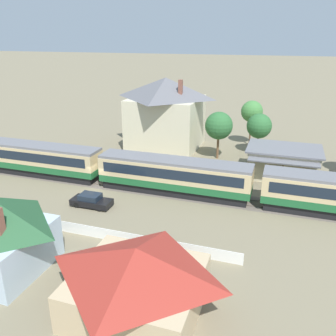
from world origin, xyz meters
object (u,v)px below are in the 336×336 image
Objects in this scene: passenger_train at (176,175)px; station_building at (283,162)px; yard_tree_0 at (219,126)px; yard_tree_1 at (259,126)px; parked_car_black at (91,201)px; yard_tree_2 at (252,112)px; cottage_red_roof at (137,278)px; station_house_grey_roof at (166,112)px.

station_building is (11.25, 9.21, -0.32)m from passenger_train.
yard_tree_0 reaches higher than yard_tree_1.
parked_car_black is 31.16m from yard_tree_2.
cottage_red_roof is 1.27× the size of yard_tree_0.
parked_car_black is at bearing -140.86° from station_building.
parked_car_black is (-0.59, -22.58, -4.97)m from station_house_grey_roof.
yard_tree_1 is 0.84× the size of yard_tree_2.
yard_tree_1 is 4.65m from yard_tree_2.
yard_tree_1 reaches higher than passenger_train.
cottage_red_roof is at bearing -74.18° from station_house_grey_roof.
cottage_red_roof is (3.01, -18.18, 0.17)m from passenger_train.
yard_tree_0 is (8.96, -3.09, -0.78)m from station_house_grey_roof.
passenger_train is 18.26m from station_house_grey_roof.
yard_tree_0 is at bearing -113.79° from yard_tree_2.
passenger_train is 4.81× the size of station_house_grey_roof.
cottage_red_roof is (9.85, -34.77, -3.22)m from station_house_grey_roof.
yard_tree_1 is at bearing 67.27° from passenger_train.
station_house_grey_roof is 36.28m from cottage_red_roof.
yard_tree_1 is at bearing 114.61° from station_building.
parked_car_black is (-7.42, -5.99, -1.59)m from passenger_train.
station_house_grey_roof is 13.66m from yard_tree_2.
station_building is 1.33× the size of yard_tree_0.
yard_tree_1 is (14.81, 23.62, 3.60)m from parked_car_black.
station_house_grey_roof reaches higher than passenger_train.
station_building is at bearing -22.21° from station_house_grey_roof.
passenger_train is 19.22m from yard_tree_1.
cottage_red_roof is at bearing -106.73° from station_building.
cottage_red_roof is 2.02× the size of parked_car_black.
cottage_red_roof is at bearing -96.96° from yard_tree_1.
passenger_train reaches higher than parked_car_black.
yard_tree_0 is at bearing 81.05° from passenger_train.
yard_tree_2 is at bearing 66.21° from yard_tree_0.
passenger_train is 13.91m from yard_tree_0.
yard_tree_2 reaches higher than passenger_train.
yard_tree_1 is (5.26, 4.13, -0.60)m from yard_tree_0.
passenger_train is at bearing -104.87° from yard_tree_2.
yard_tree_2 is at bearing 113.39° from station_building.
station_building is 24.10m from parked_car_black.
parked_car_black is 0.63× the size of yard_tree_0.
station_building is 1.25× the size of yard_tree_2.
parked_car_black is 0.70× the size of yard_tree_1.
yard_tree_1 is (14.22, 1.04, -1.37)m from station_house_grey_roof.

